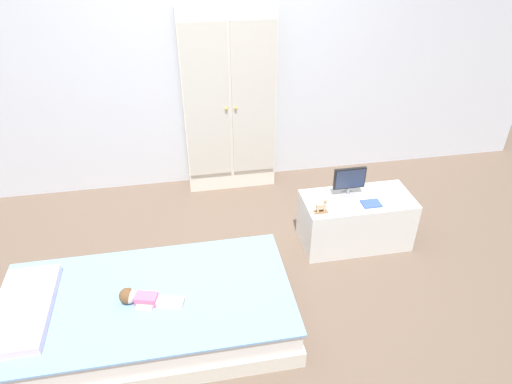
{
  "coord_description": "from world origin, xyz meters",
  "views": [
    {
      "loc": [
        -0.25,
        -2.31,
        2.34
      ],
      "look_at": [
        0.24,
        0.35,
        0.58
      ],
      "focal_mm": 32.04,
      "sensor_mm": 36.0,
      "label": 1
    }
  ],
  "objects": [
    {
      "name": "ground_plane",
      "position": [
        0.0,
        0.0,
        -0.01
      ],
      "size": [
        10.0,
        10.0,
        0.02
      ],
      "primitive_type": "cube",
      "color": "brown"
    },
    {
      "name": "book_blue",
      "position": [
        1.09,
        0.28,
        0.42
      ],
      "size": [
        0.14,
        0.1,
        0.01
      ],
      "primitive_type": "cube",
      "color": "blue",
      "rests_on": "tv_stand"
    },
    {
      "name": "bed",
      "position": [
        -0.56,
        -0.23,
        0.14
      ],
      "size": [
        1.8,
        0.93,
        0.28
      ],
      "color": "silver",
      "rests_on": "ground_plane"
    },
    {
      "name": "wardrobe",
      "position": [
        0.19,
        1.42,
        0.82
      ],
      "size": [
        0.8,
        0.24,
        1.64
      ],
      "color": "white",
      "rests_on": "ground_plane"
    },
    {
      "name": "tv_monitor",
      "position": [
        0.97,
        0.44,
        0.55
      ],
      "size": [
        0.25,
        0.1,
        0.23
      ],
      "color": "#99999E",
      "rests_on": "tv_stand"
    },
    {
      "name": "pillow",
      "position": [
        -1.26,
        -0.23,
        0.31
      ],
      "size": [
        0.32,
        0.67,
        0.06
      ],
      "primitive_type": "cube",
      "color": "silver",
      "rests_on": "bed"
    },
    {
      "name": "back_wall",
      "position": [
        0.0,
        1.57,
        1.35
      ],
      "size": [
        6.4,
        0.05,
        2.7
      ],
      "primitive_type": "cube",
      "color": "silver",
      "rests_on": "ground_plane"
    },
    {
      "name": "doll",
      "position": [
        -0.59,
        -0.27,
        0.32
      ],
      "size": [
        0.39,
        0.18,
        0.1
      ],
      "color": "#D6668E",
      "rests_on": "bed"
    },
    {
      "name": "rocking_horse_toy",
      "position": [
        0.7,
        0.25,
        0.47
      ],
      "size": [
        0.1,
        0.04,
        0.12
      ],
      "color": "#8E6642",
      "rests_on": "tv_stand"
    },
    {
      "name": "tv_stand",
      "position": [
        1.03,
        0.37,
        0.21
      ],
      "size": [
        0.84,
        0.4,
        0.41
      ],
      "primitive_type": "cube",
      "color": "silver",
      "rests_on": "ground_plane"
    }
  ]
}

